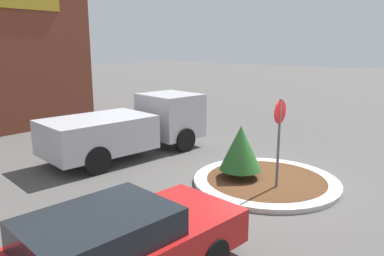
{
  "coord_description": "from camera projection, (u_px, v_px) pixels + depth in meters",
  "views": [
    {
      "loc": [
        -9.3,
        -4.78,
        3.91
      ],
      "look_at": [
        -0.49,
        2.36,
        1.4
      ],
      "focal_mm": 35.0,
      "sensor_mm": 36.0,
      "label": 1
    }
  ],
  "objects": [
    {
      "name": "traffic_island",
      "position": [
        266.0,
        181.0,
        10.83
      ],
      "size": [
        4.18,
        4.18,
        0.13
      ],
      "color": "#BCB7AD",
      "rests_on": "ground_plane"
    },
    {
      "name": "island_shrub",
      "position": [
        241.0,
        148.0,
        10.77
      ],
      "size": [
        1.22,
        1.22,
        1.55
      ],
      "color": "brown",
      "rests_on": "traffic_island"
    },
    {
      "name": "utility_truck",
      "position": [
        131.0,
        126.0,
        13.45
      ],
      "size": [
        6.15,
        2.92,
        2.07
      ],
      "rotation": [
        0.0,
        0.0,
        -0.13
      ],
      "color": "#B2B2B7",
      "rests_on": "ground_plane"
    },
    {
      "name": "parked_sedan_red",
      "position": [
        110.0,
        250.0,
        5.98
      ],
      "size": [
        4.94,
        2.33,
        1.39
      ],
      "rotation": [
        0.0,
        0.0,
        -0.1
      ],
      "color": "#B21919",
      "rests_on": "ground_plane"
    },
    {
      "name": "ground_plane",
      "position": [
        266.0,
        183.0,
        10.84
      ],
      "size": [
        120.0,
        120.0,
        0.0
      ],
      "primitive_type": "plane",
      "color": "#514F4C"
    },
    {
      "name": "stop_sign",
      "position": [
        279.0,
        130.0,
        9.89
      ],
      "size": [
        0.63,
        0.07,
        2.54
      ],
      "color": "#4C4C51",
      "rests_on": "ground_plane"
    }
  ]
}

